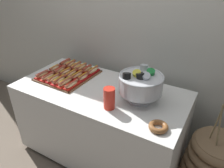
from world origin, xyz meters
TOP-DOWN VIEW (x-y plane):
  - ground_plane at (0.00, 0.00)m, footprint 10.00×10.00m
  - back_wall at (0.00, 0.53)m, footprint 6.00×0.10m
  - buffet_table at (0.00, 0.00)m, footprint 1.57×0.77m
  - floor_vase at (1.05, 0.12)m, footprint 0.52×0.52m
  - serving_tray at (-0.42, 0.06)m, footprint 0.49×0.54m
  - hot_dog_0 at (-0.61, -0.10)m, footprint 0.07×0.17m
  - hot_dog_1 at (-0.54, -0.10)m, footprint 0.07×0.17m
  - hot_dog_2 at (-0.46, -0.10)m, footprint 0.07×0.16m
  - hot_dog_3 at (-0.39, -0.11)m, footprint 0.07×0.18m
  - hot_dog_4 at (-0.31, -0.11)m, footprint 0.08×0.19m
  - hot_dog_5 at (-0.24, -0.11)m, footprint 0.06×0.17m
  - hot_dog_6 at (-0.61, 0.06)m, footprint 0.06×0.15m
  - hot_dog_7 at (-0.53, 0.06)m, footprint 0.06×0.18m
  - hot_dog_8 at (-0.46, 0.06)m, footprint 0.07×0.17m
  - hot_dog_9 at (-0.38, 0.06)m, footprint 0.07×0.18m
  - hot_dog_10 at (-0.31, 0.06)m, footprint 0.07×0.18m
  - hot_dog_11 at (-0.23, 0.05)m, footprint 0.06×0.16m
  - hot_dog_12 at (-0.60, 0.23)m, footprint 0.06×0.17m
  - hot_dog_13 at (-0.53, 0.23)m, footprint 0.07×0.16m
  - hot_dog_14 at (-0.45, 0.23)m, footprint 0.07×0.18m
  - hot_dog_15 at (-0.38, 0.22)m, footprint 0.07×0.17m
  - hot_dog_16 at (-0.30, 0.22)m, footprint 0.06×0.16m
  - hot_dog_17 at (-0.23, 0.22)m, footprint 0.06×0.18m
  - punch_bowl at (0.38, 0.01)m, footprint 0.36×0.36m
  - cup_stack at (0.22, -0.21)m, footprint 0.09×0.09m
  - donut at (0.64, -0.25)m, footprint 0.14×0.14m

SIDE VIEW (x-z plane):
  - ground_plane at x=0.00m, z-range 0.00..0.00m
  - floor_vase at x=1.05m, z-range -0.30..0.83m
  - buffet_table at x=0.00m, z-range 0.02..0.80m
  - serving_tray at x=-0.42m, z-range 0.78..0.79m
  - donut at x=0.64m, z-range 0.78..0.82m
  - hot_dog_9 at x=-0.38m, z-range 0.78..0.84m
  - hot_dog_1 at x=-0.54m, z-range 0.78..0.84m
  - hot_dog_8 at x=-0.46m, z-range 0.78..0.84m
  - hot_dog_5 at x=-0.24m, z-range 0.78..0.84m
  - hot_dog_2 at x=-0.46m, z-range 0.78..0.84m
  - hot_dog_14 at x=-0.45m, z-range 0.78..0.84m
  - hot_dog_10 at x=-0.31m, z-range 0.78..0.84m
  - hot_dog_11 at x=-0.23m, z-range 0.78..0.84m
  - hot_dog_0 at x=-0.61m, z-range 0.78..0.84m
  - hot_dog_6 at x=-0.61m, z-range 0.78..0.84m
  - hot_dog_7 at x=-0.53m, z-range 0.78..0.84m
  - hot_dog_15 at x=-0.38m, z-range 0.78..0.84m
  - hot_dog_3 at x=-0.39m, z-range 0.78..0.85m
  - hot_dog_16 at x=-0.30m, z-range 0.78..0.85m
  - hot_dog_4 at x=-0.31m, z-range 0.78..0.85m
  - hot_dog_17 at x=-0.23m, z-range 0.78..0.85m
  - hot_dog_12 at x=-0.60m, z-range 0.78..0.85m
  - hot_dog_13 at x=-0.53m, z-range 0.78..0.85m
  - cup_stack at x=0.22m, z-range 0.78..0.95m
  - punch_bowl at x=0.38m, z-range 0.80..1.08m
  - back_wall at x=0.00m, z-range 0.00..2.60m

